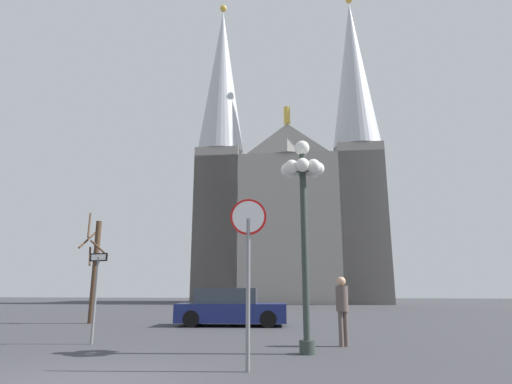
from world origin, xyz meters
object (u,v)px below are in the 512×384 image
stop_sign (248,250)px  bare_tree (94,267)px  one_way_arrow_sign (96,287)px  street_lamp (303,196)px  cathedral (289,200)px  pedestrian_walking (342,303)px  parked_car_near_navy (230,308)px

stop_sign → bare_tree: (-8.12, 9.68, 0.18)m
one_way_arrow_sign → street_lamp: size_ratio=0.47×
cathedral → bare_tree: (-7.74, -26.40, -8.41)m
stop_sign → pedestrian_walking: bearing=60.5°
cathedral → pedestrian_walking: 34.00m
cathedral → one_way_arrow_sign: bearing=-97.5°
one_way_arrow_sign → parked_car_near_navy: 6.60m
cathedral → parked_car_near_navy: cathedral is taller
parked_car_near_navy → pedestrian_walking: bearing=-54.9°
cathedral → street_lamp: (1.45, -33.89, -7.09)m
cathedral → stop_sign: cathedral is taller
stop_sign → pedestrian_walking: (2.03, 3.58, -1.10)m
stop_sign → bare_tree: bare_tree is taller
one_way_arrow_sign → bare_tree: (-3.44, 6.40, 0.87)m
street_lamp → parked_car_near_navy: (-3.03, 7.04, -2.99)m
bare_tree → parked_car_near_navy: bare_tree is taller
stop_sign → pedestrian_walking: 4.26m
pedestrian_walking → stop_sign: bearing=-119.5°
stop_sign → parked_car_near_navy: 9.55m
parked_car_near_navy → street_lamp: bearing=-66.7°
stop_sign → one_way_arrow_sign: size_ratio=1.31×
cathedral → street_lamp: cathedral is taller
stop_sign → parked_car_near_navy: (-1.95, 9.23, -1.49)m
one_way_arrow_sign → street_lamp: street_lamp is taller
one_way_arrow_sign → street_lamp: bearing=-10.7°
stop_sign → street_lamp: street_lamp is taller
stop_sign → street_lamp: 2.87m
pedestrian_walking → cathedral: bearing=94.2°
bare_tree → pedestrian_walking: bare_tree is taller
one_way_arrow_sign → cathedral: bearing=82.5°
cathedral → pedestrian_walking: cathedral is taller
stop_sign → one_way_arrow_sign: (-4.68, 3.28, -0.68)m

